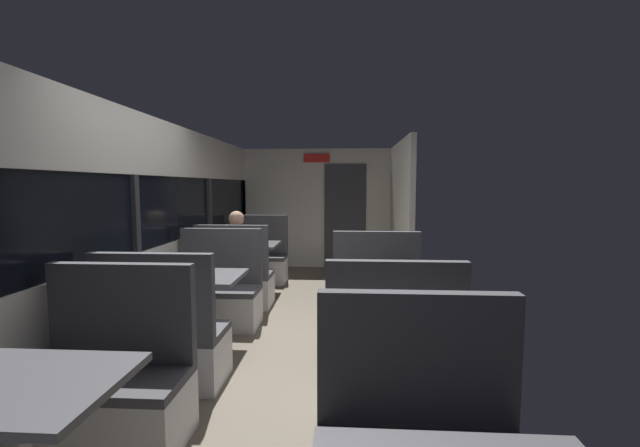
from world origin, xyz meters
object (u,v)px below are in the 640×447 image
(bench_far_window_facing_entry, at_px, (258,262))
(coffee_cup_primary, at_px, (245,239))
(bench_rear_aisle_facing_entry, at_px, (377,305))
(bench_far_window_facing_end, at_px, (235,282))
(seated_passenger, at_px, (237,265))
(dining_table_mid_window, at_px, (195,285))
(bench_mid_window_facing_end, at_px, (164,345))
(dining_table_far_window, at_px, (248,250))
(dining_table_rear_aisle, at_px, (384,294))
(bench_mid_window_facing_entry, at_px, (218,297))
(bench_rear_aisle_facing_end, at_px, (392,361))
(dining_table_near_window, at_px, (17,404))
(bench_near_window_facing_entry, at_px, (111,391))

(bench_far_window_facing_entry, xyz_separation_m, coffee_cup_primary, (-0.06, -0.59, 0.46))
(bench_rear_aisle_facing_entry, bearing_deg, coffee_cup_primary, 136.52)
(bench_far_window_facing_end, bearing_deg, seated_passenger, 90.00)
(dining_table_mid_window, height_order, bench_mid_window_facing_end, bench_mid_window_facing_end)
(dining_table_far_window, distance_m, dining_table_rear_aisle, 2.95)
(bench_far_window_facing_end, xyz_separation_m, bench_far_window_facing_entry, (0.00, 1.40, 0.00))
(dining_table_mid_window, relative_size, bench_far_window_facing_end, 0.82)
(bench_mid_window_facing_entry, height_order, bench_rear_aisle_facing_end, same)
(bench_mid_window_facing_end, distance_m, coffee_cup_primary, 2.99)
(dining_table_near_window, height_order, coffee_cup_primary, coffee_cup_primary)
(dining_table_rear_aisle, height_order, seated_passenger, seated_passenger)
(bench_mid_window_facing_end, distance_m, bench_mid_window_facing_entry, 1.40)
(dining_table_near_window, relative_size, dining_table_rear_aisle, 1.00)
(bench_mid_window_facing_end, xyz_separation_m, bench_rear_aisle_facing_entry, (1.79, 1.20, 0.00))
(bench_far_window_facing_end, bearing_deg, dining_table_near_window, -90.00)
(dining_table_far_window, distance_m, bench_far_window_facing_end, 0.77)
(dining_table_far_window, relative_size, coffee_cup_primary, 10.00)
(bench_rear_aisle_facing_end, relative_size, seated_passenger, 0.87)
(bench_mid_window_facing_end, relative_size, bench_rear_aisle_facing_end, 1.00)
(dining_table_rear_aisle, distance_m, bench_rear_aisle_facing_entry, 0.77)
(bench_near_window_facing_entry, bearing_deg, dining_table_rear_aisle, 34.73)
(dining_table_mid_window, bearing_deg, seated_passenger, 90.00)
(bench_near_window_facing_entry, bearing_deg, bench_rear_aisle_facing_end, 16.83)
(bench_mid_window_facing_end, xyz_separation_m, bench_far_window_facing_entry, (0.00, 3.54, 0.00))
(coffee_cup_primary, bearing_deg, seated_passenger, -85.45)
(dining_table_near_window, distance_m, seated_passenger, 3.66)
(dining_table_near_window, bearing_deg, bench_mid_window_facing_entry, 90.00)
(bench_mid_window_facing_end, distance_m, dining_table_rear_aisle, 1.88)
(bench_mid_window_facing_entry, height_order, seated_passenger, seated_passenger)
(bench_mid_window_facing_entry, bearing_deg, coffee_cup_primary, 92.17)
(coffee_cup_primary, bearing_deg, bench_rear_aisle_facing_entry, -43.48)
(bench_far_window_facing_end, bearing_deg, bench_mid_window_facing_end, -90.00)
(dining_table_mid_window, xyz_separation_m, dining_table_rear_aisle, (1.79, -0.20, 0.00))
(bench_mid_window_facing_end, height_order, bench_mid_window_facing_entry, same)
(seated_passenger, relative_size, coffee_cup_primary, 14.00)
(seated_passenger, bearing_deg, bench_far_window_facing_end, -90.00)
(dining_table_mid_window, distance_m, dining_table_far_window, 2.14)
(bench_rear_aisle_facing_entry, bearing_deg, dining_table_near_window, -124.14)
(bench_near_window_facing_entry, bearing_deg, bench_far_window_facing_entry, 90.00)
(dining_table_mid_window, bearing_deg, dining_table_far_window, 90.00)
(bench_near_window_facing_entry, bearing_deg, dining_table_near_window, -90.00)
(dining_table_mid_window, height_order, dining_table_far_window, same)
(dining_table_far_window, relative_size, bench_rear_aisle_facing_entry, 0.82)
(bench_near_window_facing_entry, bearing_deg, seated_passenger, 90.00)
(bench_near_window_facing_entry, xyz_separation_m, bench_far_window_facing_entry, (0.00, 4.28, 0.00))
(bench_mid_window_facing_end, distance_m, seated_passenger, 2.22)
(bench_rear_aisle_facing_end, distance_m, bench_rear_aisle_facing_entry, 1.40)
(bench_far_window_facing_entry, xyz_separation_m, bench_rear_aisle_facing_entry, (1.79, -2.34, 0.00))
(bench_far_window_facing_end, distance_m, dining_table_rear_aisle, 2.45)
(bench_rear_aisle_facing_entry, height_order, seated_passenger, seated_passenger)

